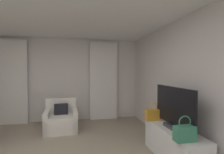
% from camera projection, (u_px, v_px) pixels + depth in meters
% --- Properties ---
extents(wall_window, '(5.12, 0.06, 2.60)m').
position_uv_depth(wall_window, '(60.00, 80.00, 5.34)').
color(wall_window, silver).
rests_on(wall_window, ground).
extents(wall_right, '(0.06, 6.12, 2.60)m').
position_uv_depth(wall_right, '(196.00, 87.00, 2.88)').
color(wall_right, silver).
rests_on(wall_right, ground).
extents(curtain_left_panel, '(0.90, 0.06, 2.50)m').
position_uv_depth(curtain_left_panel, '(11.00, 82.00, 4.94)').
color(curtain_left_panel, silver).
rests_on(curtain_left_panel, ground).
extents(curtain_right_panel, '(0.90, 0.06, 2.50)m').
position_uv_depth(curtain_right_panel, '(104.00, 81.00, 5.49)').
color(curtain_right_panel, silver).
rests_on(curtain_right_panel, ground).
extents(armchair, '(0.87, 0.87, 0.81)m').
position_uv_depth(armchair, '(61.00, 120.00, 4.47)').
color(armchair, silver).
rests_on(armchair, ground).
extents(tv_console, '(0.46, 1.39, 0.57)m').
position_uv_depth(tv_console, '(173.00, 144.00, 2.96)').
color(tv_console, white).
rests_on(tv_console, ground).
extents(tv_flatscreen, '(0.20, 1.15, 0.73)m').
position_uv_depth(tv_flatscreen, '(174.00, 108.00, 2.94)').
color(tv_flatscreen, '#333338').
rests_on(tv_flatscreen, tv_console).
extents(handbag_primary, '(0.30, 0.14, 0.37)m').
position_uv_depth(handbag_primary, '(153.00, 114.00, 3.45)').
color(handbag_primary, orange).
rests_on(handbag_primary, tv_console).
extents(handbag_secondary, '(0.30, 0.14, 0.37)m').
position_uv_depth(handbag_secondary, '(185.00, 133.00, 2.40)').
color(handbag_secondary, '#387F5B').
rests_on(handbag_secondary, tv_console).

